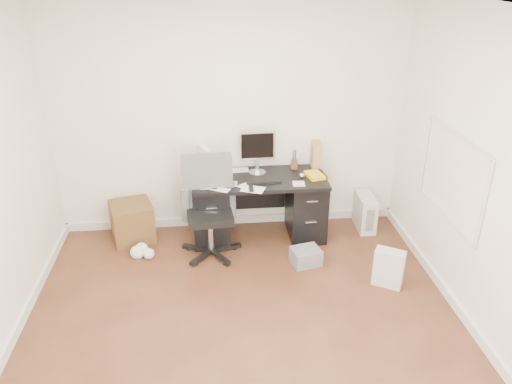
% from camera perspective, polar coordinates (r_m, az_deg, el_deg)
% --- Properties ---
extents(ground, '(4.00, 4.00, 0.00)m').
position_cam_1_polar(ground, '(4.58, -1.26, -15.62)').
color(ground, '#452416').
rests_on(ground, ground).
extents(room_shell, '(4.02, 4.02, 2.71)m').
position_cam_1_polar(room_shell, '(3.74, -1.05, 4.24)').
color(room_shell, silver).
rests_on(room_shell, ground).
extents(desk, '(1.50, 0.70, 0.75)m').
position_cam_1_polar(desk, '(5.76, 0.37, -1.54)').
color(desk, black).
rests_on(desk, ground).
extents(loose_papers, '(1.10, 0.60, 0.00)m').
position_cam_1_polar(loose_papers, '(5.54, -1.62, 1.36)').
color(loose_papers, white).
rests_on(loose_papers, desk).
extents(lcd_monitor, '(0.42, 0.25, 0.52)m').
position_cam_1_polar(lcd_monitor, '(5.62, 0.13, 4.57)').
color(lcd_monitor, silver).
rests_on(lcd_monitor, desk).
extents(keyboard, '(0.40, 0.16, 0.02)m').
position_cam_1_polar(keyboard, '(5.50, 0.85, 1.30)').
color(keyboard, black).
rests_on(keyboard, desk).
extents(computer_mouse, '(0.08, 0.08, 0.06)m').
position_cam_1_polar(computer_mouse, '(5.61, 5.26, 1.88)').
color(computer_mouse, silver).
rests_on(computer_mouse, desk).
extents(travel_mug, '(0.08, 0.08, 0.17)m').
position_cam_1_polar(travel_mug, '(5.48, -6.74, 1.86)').
color(travel_mug, navy).
rests_on(travel_mug, desk).
extents(white_binder, '(0.21, 0.30, 0.31)m').
position_cam_1_polar(white_binder, '(5.70, -5.78, 3.64)').
color(white_binder, white).
rests_on(white_binder, desk).
extents(magazine_file, '(0.14, 0.27, 0.31)m').
position_cam_1_polar(magazine_file, '(5.89, 6.82, 4.31)').
color(magazine_file, '#99794A').
rests_on(magazine_file, desk).
extents(pen_cup, '(0.10, 0.10, 0.23)m').
position_cam_1_polar(pen_cup, '(5.83, 4.40, 3.76)').
color(pen_cup, '#583319').
rests_on(pen_cup, desk).
extents(yellow_book, '(0.23, 0.27, 0.04)m').
position_cam_1_polar(yellow_book, '(5.66, 6.79, 1.93)').
color(yellow_book, yellow).
rests_on(yellow_book, desk).
extents(paper_remote, '(0.30, 0.27, 0.02)m').
position_cam_1_polar(paper_remote, '(5.32, -0.35, 0.40)').
color(paper_remote, white).
rests_on(paper_remote, desk).
extents(office_chair, '(0.67, 0.67, 1.10)m').
position_cam_1_polar(office_chair, '(5.36, -5.33, -2.02)').
color(office_chair, '#515451').
rests_on(office_chair, ground).
extents(pc_tower, '(0.20, 0.43, 0.42)m').
position_cam_1_polar(pc_tower, '(6.16, 12.36, -2.25)').
color(pc_tower, beige).
rests_on(pc_tower, ground).
extents(shopping_bag, '(0.35, 0.33, 0.39)m').
position_cam_1_polar(shopping_bag, '(5.19, 14.92, -8.39)').
color(shopping_bag, silver).
rests_on(shopping_bag, ground).
extents(wicker_basket, '(0.56, 0.56, 0.45)m').
position_cam_1_polar(wicker_basket, '(5.95, -13.96, -3.32)').
color(wicker_basket, '#4D3117').
rests_on(wicker_basket, ground).
extents(desk_printer, '(0.35, 0.31, 0.18)m').
position_cam_1_polar(desk_printer, '(5.42, 5.71, -7.32)').
color(desk_printer, slate).
rests_on(desk_printer, ground).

